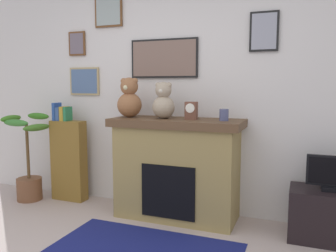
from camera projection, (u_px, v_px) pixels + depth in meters
The scene contains 10 objects.
back_wall at pixel (172, 92), 3.85m from camera, with size 5.20×0.15×2.60m.
fireplace at pixel (177, 168), 3.59m from camera, with size 1.35×0.57×1.04m.
bookshelf at pixel (69, 158), 4.15m from camera, with size 0.42×0.16×1.17m.
potted_plant at pixel (28, 166), 4.14m from camera, with size 0.55×0.47×1.04m.
tv_stand at pixel (332, 216), 3.05m from camera, with size 0.72×0.40×0.46m, color black.
television at pixel (334, 175), 3.01m from camera, with size 0.46×0.14×0.31m.
candle_jar at pixel (224, 115), 3.33m from camera, with size 0.09×0.09×0.11m, color #4C517A.
mantel_clock at pixel (191, 111), 3.44m from camera, with size 0.12×0.09×0.18m.
teddy_bear_tan at pixel (129, 99), 3.68m from camera, with size 0.26×0.26×0.42m.
teddy_bear_grey at pixel (163, 102), 3.54m from camera, with size 0.23×0.23×0.38m.
Camera 1 is at (1.35, -1.62, 1.38)m, focal length 36.97 mm.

